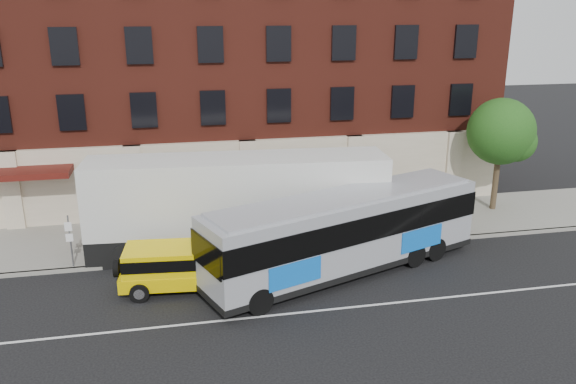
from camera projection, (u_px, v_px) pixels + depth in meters
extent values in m
plane|color=black|center=(294.00, 320.00, 21.25)|extent=(120.00, 120.00, 0.00)
cube|color=gray|center=(256.00, 230.00, 29.63)|extent=(60.00, 6.00, 0.15)
cube|color=gray|center=(266.00, 254.00, 26.83)|extent=(60.00, 0.25, 0.15)
cube|color=silver|center=(291.00, 314.00, 21.72)|extent=(60.00, 0.12, 0.01)
cube|color=#5E2016|center=(234.00, 65.00, 34.81)|extent=(30.00, 10.00, 15.00)
cube|color=beige|center=(248.00, 176.00, 31.66)|extent=(30.00, 0.35, 4.00)
cube|color=#49120D|center=(27.00, 172.00, 28.42)|extent=(4.20, 2.20, 0.30)
cube|color=beige|center=(12.00, 190.00, 29.26)|extent=(0.90, 0.55, 4.00)
cube|color=beige|center=(135.00, 183.00, 30.42)|extent=(0.90, 0.55, 4.00)
cube|color=beige|center=(248.00, 177.00, 31.57)|extent=(0.90, 0.55, 4.00)
cube|color=beige|center=(354.00, 171.00, 32.73)|extent=(0.90, 0.55, 4.00)
cube|color=beige|center=(452.00, 165.00, 33.88)|extent=(0.90, 0.55, 4.00)
cube|color=black|center=(72.00, 112.00, 28.90)|extent=(1.30, 0.20, 1.80)
cube|color=black|center=(144.00, 110.00, 29.57)|extent=(1.30, 0.20, 1.80)
cube|color=black|center=(213.00, 108.00, 30.24)|extent=(1.30, 0.20, 1.80)
cube|color=black|center=(279.00, 106.00, 30.92)|extent=(1.30, 0.20, 1.80)
cube|color=black|center=(342.00, 104.00, 31.59)|extent=(1.30, 0.20, 1.80)
cube|color=black|center=(403.00, 102.00, 32.26)|extent=(1.30, 0.20, 1.80)
cube|color=black|center=(461.00, 100.00, 32.94)|extent=(1.30, 0.20, 1.80)
cube|color=black|center=(64.00, 46.00, 27.93)|extent=(1.30, 0.20, 1.80)
cube|color=black|center=(139.00, 45.00, 28.60)|extent=(1.30, 0.20, 1.80)
cube|color=black|center=(210.00, 45.00, 29.28)|extent=(1.30, 0.20, 1.80)
cube|color=black|center=(279.00, 44.00, 29.95)|extent=(1.30, 0.20, 1.80)
cube|color=black|center=(344.00, 43.00, 30.62)|extent=(1.30, 0.20, 1.80)
cube|color=black|center=(406.00, 42.00, 31.30)|extent=(1.30, 0.20, 1.80)
cube|color=black|center=(466.00, 41.00, 31.97)|extent=(1.30, 0.20, 1.80)
cube|color=black|center=(45.00, 196.00, 29.70)|extent=(2.60, 0.15, 2.80)
cube|color=black|center=(164.00, 189.00, 30.85)|extent=(2.60, 0.15, 2.80)
cube|color=black|center=(275.00, 182.00, 32.01)|extent=(2.60, 0.15, 2.80)
cube|color=black|center=(378.00, 176.00, 33.16)|extent=(2.60, 0.15, 2.80)
cylinder|color=slate|center=(71.00, 243.00, 25.03)|extent=(0.07, 0.07, 2.50)
cube|color=white|center=(68.00, 227.00, 24.64)|extent=(0.30, 0.03, 0.40)
cube|color=white|center=(69.00, 238.00, 24.80)|extent=(0.30, 0.03, 0.35)
cylinder|color=#36271B|center=(495.00, 183.00, 32.22)|extent=(0.32, 0.32, 3.00)
sphere|color=#164413|center=(501.00, 131.00, 31.34)|extent=(3.60, 3.60, 3.60)
sphere|color=#164413|center=(516.00, 142.00, 31.25)|extent=(2.20, 2.20, 2.20)
sphere|color=#164413|center=(486.00, 138.00, 31.72)|extent=(2.00, 2.00, 2.00)
cube|color=#94969D|center=(345.00, 231.00, 24.59)|extent=(12.84, 6.99, 3.02)
cube|color=black|center=(344.00, 262.00, 25.01)|extent=(12.91, 7.06, 0.27)
cube|color=#94969D|center=(346.00, 196.00, 24.12)|extent=(12.14, 6.47, 0.13)
cube|color=black|center=(346.00, 220.00, 24.44)|extent=(12.95, 7.10, 1.06)
cube|color=blue|center=(296.00, 274.00, 21.93)|extent=(2.20, 0.87, 0.95)
cube|color=blue|center=(381.00, 220.00, 27.47)|extent=(2.20, 0.87, 0.95)
cylinder|color=black|center=(260.00, 301.00, 21.54)|extent=(1.10, 0.67, 1.06)
cylinder|color=black|center=(230.00, 277.00, 23.47)|extent=(1.10, 0.67, 1.06)
cylinder|color=black|center=(415.00, 255.00, 25.55)|extent=(1.10, 0.67, 1.06)
cylinder|color=black|center=(379.00, 238.00, 27.48)|extent=(1.10, 0.67, 1.06)
cylinder|color=black|center=(435.00, 249.00, 26.20)|extent=(1.10, 0.67, 1.06)
cylinder|color=black|center=(399.00, 233.00, 28.13)|extent=(1.10, 0.67, 1.06)
cube|color=#F0CD01|center=(179.00, 275.00, 23.45)|extent=(4.72, 2.31, 0.57)
cube|color=#F0CD01|center=(165.00, 258.00, 23.16)|extent=(3.29, 2.14, 0.95)
cube|color=black|center=(165.00, 257.00, 23.15)|extent=(3.34, 2.18, 0.48)
cube|color=#F0CD01|center=(218.00, 264.00, 23.49)|extent=(1.59, 1.93, 0.29)
cube|color=black|center=(236.00, 271.00, 23.68)|extent=(0.20, 1.52, 0.52)
cylinder|color=black|center=(117.00, 268.00, 23.06)|extent=(0.27, 0.74, 0.72)
cylinder|color=black|center=(216.00, 289.00, 22.79)|extent=(0.78, 0.33, 0.76)
cylinder|color=silver|center=(216.00, 289.00, 22.79)|extent=(0.44, 0.32, 0.42)
cylinder|color=black|center=(216.00, 269.00, 24.56)|extent=(0.78, 0.33, 0.76)
cylinder|color=silver|center=(216.00, 269.00, 24.56)|extent=(0.44, 0.32, 0.42)
cylinder|color=black|center=(139.00, 293.00, 22.48)|extent=(0.78, 0.33, 0.76)
cylinder|color=silver|center=(139.00, 293.00, 22.48)|extent=(0.44, 0.32, 0.42)
cylinder|color=black|center=(145.00, 272.00, 24.25)|extent=(0.78, 0.33, 0.76)
cylinder|color=silver|center=(145.00, 272.00, 24.25)|extent=(0.44, 0.32, 0.42)
cube|color=black|center=(240.00, 238.00, 27.20)|extent=(13.70, 3.66, 1.24)
cube|color=silver|center=(238.00, 192.00, 26.51)|extent=(13.71, 3.70, 3.27)
cylinder|color=black|center=(125.00, 256.00, 25.34)|extent=(1.15, 0.39, 1.13)
cylinder|color=black|center=(132.00, 234.00, 27.80)|extent=(1.15, 0.39, 1.13)
cylinder|color=black|center=(156.00, 255.00, 25.52)|extent=(1.15, 0.39, 1.13)
cylinder|color=black|center=(161.00, 233.00, 27.97)|extent=(1.15, 0.39, 1.13)
cylinder|color=black|center=(323.00, 246.00, 26.46)|extent=(1.15, 0.39, 1.13)
cylinder|color=black|center=(313.00, 226.00, 28.91)|extent=(1.15, 0.39, 1.13)
cylinder|color=black|center=(352.00, 244.00, 26.63)|extent=(1.15, 0.39, 1.13)
cylinder|color=black|center=(340.00, 224.00, 29.08)|extent=(1.15, 0.39, 1.13)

